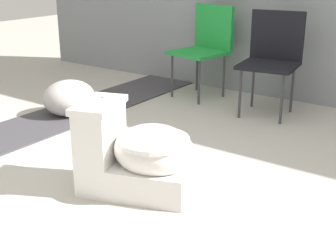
{
  "coord_description": "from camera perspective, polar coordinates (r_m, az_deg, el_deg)",
  "views": [
    {
      "loc": [
        1.54,
        -1.71,
        1.23
      ],
      "look_at": [
        0.04,
        0.41,
        0.3
      ],
      "focal_mm": 50.0,
      "sensor_mm": 36.0,
      "label": 1
    }
  ],
  "objects": [
    {
      "name": "boulder_near",
      "position": [
        3.95,
        -11.95,
        3.38
      ],
      "size": [
        0.49,
        0.51,
        0.3
      ],
      "primitive_type": "ellipsoid",
      "rotation": [
        0.0,
        0.0,
        1.35
      ],
      "color": "#B7B2AD",
      "rests_on": "ground"
    },
    {
      "name": "ground_plane",
      "position": [
        2.61,
        -5.99,
        -8.5
      ],
      "size": [
        14.0,
        14.0,
        0.0
      ],
      "primitive_type": "plane",
      "color": "#B7B2A8"
    },
    {
      "name": "folding_chair_left",
      "position": [
        4.4,
        4.64,
        10.24
      ],
      "size": [
        0.51,
        0.51,
        0.83
      ],
      "rotation": [
        0.0,
        0.0,
        -1.76
      ],
      "color": "#1E8C38",
      "rests_on": "ground"
    },
    {
      "name": "toilet",
      "position": [
        2.57,
        -3.8,
        -3.52
      ],
      "size": [
        0.72,
        0.56,
        0.52
      ],
      "rotation": [
        0.0,
        0.0,
        0.34
      ],
      "color": "white",
      "rests_on": "ground"
    },
    {
      "name": "folding_chair_middle",
      "position": [
        3.96,
        12.64,
        8.79
      ],
      "size": [
        0.5,
        0.5,
        0.83
      ],
      "rotation": [
        0.0,
        0.0,
        -1.43
      ],
      "color": "black",
      "rests_on": "ground"
    },
    {
      "name": "gravel_strip",
      "position": [
        3.79,
        -15.68,
        0.1
      ],
      "size": [
        0.56,
        8.0,
        0.01
      ],
      "primitive_type": "cube",
      "color": "#423F44",
      "rests_on": "ground"
    }
  ]
}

